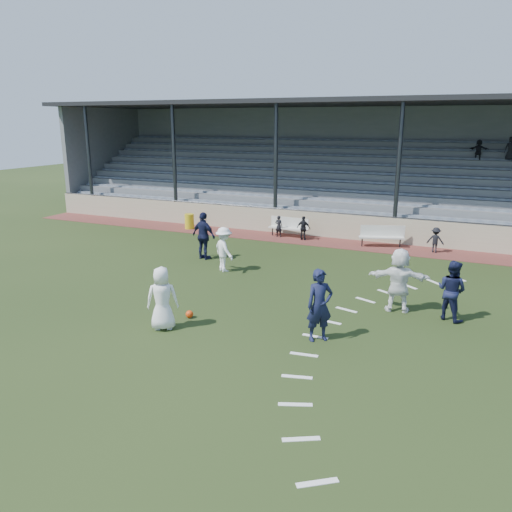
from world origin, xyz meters
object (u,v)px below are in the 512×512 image
at_px(trash_bin, 189,221).
at_px(player_navy_lead, 320,305).
at_px(player_white_lead, 162,298).
at_px(football, 189,314).
at_px(bench_left, 289,225).
at_px(bench_right, 382,234).

bearing_deg(trash_bin, player_navy_lead, -45.52).
bearing_deg(player_white_lead, football, -134.03).
height_order(player_white_lead, player_navy_lead, player_navy_lead).
xyz_separation_m(bench_left, player_navy_lead, (4.92, -11.00, 0.38)).
xyz_separation_m(bench_left, player_white_lead, (0.77, -12.04, 0.30)).
relative_size(football, player_navy_lead, 0.12).
distance_m(bench_left, football, 11.14).
bearing_deg(bench_left, football, -81.53).
relative_size(bench_right, trash_bin, 2.57).
bearing_deg(player_navy_lead, trash_bin, 95.69).
height_order(bench_left, player_navy_lead, player_navy_lead).
bearing_deg(bench_left, player_white_lead, -83.12).
distance_m(bench_right, football, 11.52).
xyz_separation_m(football, player_navy_lead, (3.90, 0.08, 0.85)).
relative_size(bench_right, player_navy_lead, 1.05).
xyz_separation_m(trash_bin, player_white_lead, (6.26, -11.64, 0.47)).
height_order(trash_bin, player_navy_lead, player_navy_lead).
xyz_separation_m(bench_left, bench_right, (4.56, -0.13, 0.00)).
bearing_deg(football, trash_bin, 121.36).
xyz_separation_m(football, player_white_lead, (-0.25, -0.96, 0.77)).
distance_m(trash_bin, football, 12.51).
relative_size(bench_left, player_white_lead, 1.14).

